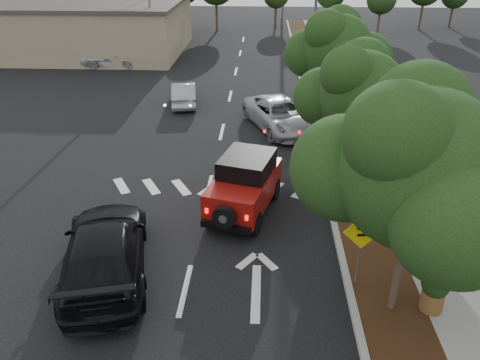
# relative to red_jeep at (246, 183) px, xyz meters

# --- Properties ---
(ground) EXTENTS (120.00, 120.00, 0.00)m
(ground) POSITION_rel_red_jeep_xyz_m (-1.53, -4.53, -1.06)
(ground) COLOR black
(ground) RESTS_ON ground
(curb) EXTENTS (0.20, 70.00, 0.15)m
(curb) POSITION_rel_red_jeep_xyz_m (3.07, 7.47, -0.98)
(curb) COLOR #9E9B93
(curb) RESTS_ON ground
(planting_strip) EXTENTS (1.80, 70.00, 0.12)m
(planting_strip) POSITION_rel_red_jeep_xyz_m (4.07, 7.47, -1.00)
(planting_strip) COLOR black
(planting_strip) RESTS_ON ground
(sidewalk) EXTENTS (2.00, 70.00, 0.12)m
(sidewalk) POSITION_rel_red_jeep_xyz_m (5.97, 7.47, -1.00)
(sidewalk) COLOR gray
(sidewalk) RESTS_ON ground
(hedge) EXTENTS (0.80, 70.00, 0.80)m
(hedge) POSITION_rel_red_jeep_xyz_m (7.37, 7.47, -0.66)
(hedge) COLOR black
(hedge) RESTS_ON ground
(commercial_building) EXTENTS (22.00, 12.00, 4.00)m
(commercial_building) POSITION_rel_red_jeep_xyz_m (-17.53, 25.47, 0.94)
(commercial_building) COLOR gray
(commercial_building) RESTS_ON ground
(transmission_tower) EXTENTS (7.00, 4.00, 28.00)m
(transmission_tower) POSITION_rel_red_jeep_xyz_m (4.47, 43.47, -1.06)
(transmission_tower) COLOR slate
(transmission_tower) RESTS_ON ground
(street_tree_near) EXTENTS (3.80, 3.80, 5.92)m
(street_tree_near) POSITION_rel_red_jeep_xyz_m (4.07, -5.03, -1.06)
(street_tree_near) COLOR black
(street_tree_near) RESTS_ON ground
(street_tree_mid) EXTENTS (3.20, 3.20, 5.32)m
(street_tree_mid) POSITION_rel_red_jeep_xyz_m (4.07, 1.97, -1.06)
(street_tree_mid) COLOR black
(street_tree_mid) RESTS_ON ground
(street_tree_far) EXTENTS (3.40, 3.40, 5.62)m
(street_tree_far) POSITION_rel_red_jeep_xyz_m (4.07, 8.47, -1.06)
(street_tree_far) COLOR black
(street_tree_far) RESTS_ON ground
(light_pole_a) EXTENTS (2.00, 0.22, 9.00)m
(light_pole_a) POSITION_rel_red_jeep_xyz_m (-8.03, 21.47, -1.06)
(light_pole_a) COLOR slate
(light_pole_a) RESTS_ON ground
(light_pole_b) EXTENTS (2.00, 0.22, 9.00)m
(light_pole_b) POSITION_rel_red_jeep_xyz_m (-9.03, 33.47, -1.06)
(light_pole_b) COLOR slate
(light_pole_b) RESTS_ON ground
(red_jeep) EXTENTS (2.72, 4.25, 2.08)m
(red_jeep) POSITION_rel_red_jeep_xyz_m (0.00, 0.00, 0.00)
(red_jeep) COLOR black
(red_jeep) RESTS_ON ground
(silver_suv_ahead) EXTENTS (4.38, 5.95, 1.50)m
(silver_suv_ahead) POSITION_rel_red_jeep_xyz_m (1.44, 8.08, -0.31)
(silver_suv_ahead) COLOR #A1A3A9
(silver_suv_ahead) RESTS_ON ground
(black_suv_oncoming) EXTENTS (3.55, 6.04, 1.64)m
(black_suv_oncoming) POSITION_rel_red_jeep_xyz_m (-3.91, -3.89, -0.24)
(black_suv_oncoming) COLOR black
(black_suv_oncoming) RESTS_ON ground
(silver_sedan_oncoming) EXTENTS (1.96, 4.07, 1.29)m
(silver_sedan_oncoming) POSITION_rel_red_jeep_xyz_m (-4.13, 11.77, -0.41)
(silver_sedan_oncoming) COLOR #979B9E
(silver_sedan_oncoming) RESTS_ON ground
(parked_suv) EXTENTS (4.53, 1.93, 1.53)m
(parked_suv) POSITION_rel_red_jeep_xyz_m (-10.99, 20.27, -0.29)
(parked_suv) COLOR #B4B7BD
(parked_suv) RESTS_ON ground
(speed_hump_sign) EXTENTS (1.08, 0.16, 2.32)m
(speed_hump_sign) POSITION_rel_red_jeep_xyz_m (3.27, -4.16, 0.55)
(speed_hump_sign) COLOR slate
(speed_hump_sign) RESTS_ON ground
(terracotta_planter) EXTENTS (0.74, 0.74, 1.29)m
(terracotta_planter) POSITION_rel_red_jeep_xyz_m (5.07, -5.07, -0.19)
(terracotta_planter) COLOR brown
(terracotta_planter) RESTS_ON ground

